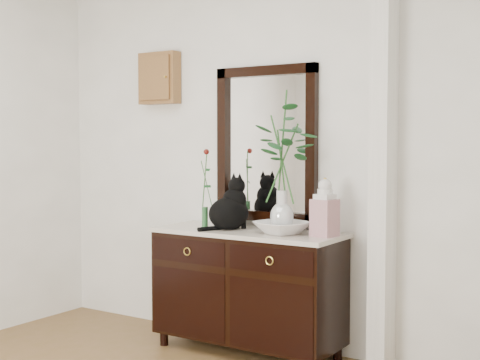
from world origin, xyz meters
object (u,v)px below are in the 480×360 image
Objects in this scene: cat at (229,203)px; lotus_bowl at (282,228)px; sideboard at (248,284)px; ginger_jar at (325,207)px.

lotus_bowl is (0.42, -0.00, -0.14)m from cat.
cat reaches higher than sideboard.
sideboard is 0.80m from ginger_jar.
sideboard is 0.51m from lotus_bowl.
cat is (-0.14, -0.03, 0.56)m from sideboard.
sideboard is at bearing -178.12° from ginger_jar.
cat is 0.71m from ginger_jar.
sideboard is 0.58m from cat.
ginger_jar reaches higher than lotus_bowl.
cat is at bearing 179.47° from lotus_bowl.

